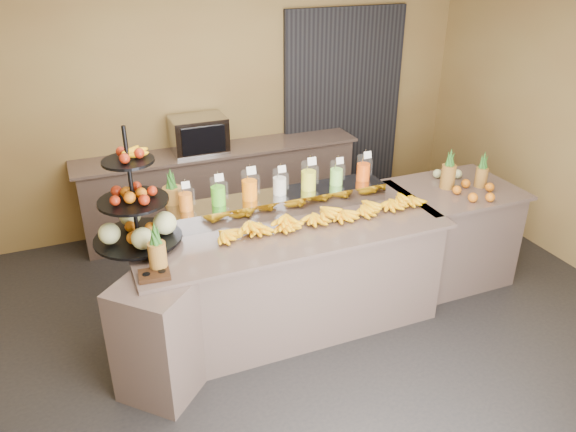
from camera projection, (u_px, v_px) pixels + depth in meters
ground at (302, 341)px, 4.61m from camera, size 6.00×6.00×0.00m
room_envelope at (287, 91)px, 4.49m from camera, size 6.04×5.02×2.82m
buffet_counter at (277, 280)px, 4.58m from camera, size 2.75×1.25×0.93m
right_counter at (450, 233)px, 5.32m from camera, size 1.08×0.88×0.93m
back_ledge at (222, 188)px, 6.26m from camera, size 3.10×0.55×0.93m
pitcher_tray at (280, 202)px, 4.66m from camera, size 1.85×0.30×0.15m
juice_pitcher_orange_a at (186, 199)px, 4.32m from camera, size 0.11×0.11×0.27m
juice_pitcher_green at (218, 193)px, 4.40m from camera, size 0.12×0.12×0.29m
juice_pitcher_orange_b at (249, 187)px, 4.49m from camera, size 0.13×0.13×0.31m
juice_pitcher_milk at (280, 184)px, 4.58m from camera, size 0.12×0.12×0.28m
juice_pitcher_lemon at (309, 177)px, 4.66m from camera, size 0.13×0.13×0.31m
juice_pitcher_lime at (336, 175)px, 4.76m from camera, size 0.11×0.12×0.27m
juice_pitcher_orange_c at (363, 170)px, 4.85m from camera, size 0.12×0.12×0.29m
banana_heap at (326, 213)px, 4.50m from camera, size 1.88×0.17×0.16m
fruit_stand at (142, 215)px, 4.09m from camera, size 0.69×0.69×0.91m
condiment_caddy at (154, 275)px, 3.76m from camera, size 0.22×0.17×0.03m
pineapple_left_a at (157, 253)px, 3.79m from camera, size 0.12×0.12×0.37m
pineapple_left_b at (173, 200)px, 4.47m from camera, size 0.15×0.15×0.44m
right_fruit_pile at (469, 184)px, 5.02m from camera, size 0.41×0.40×0.22m
oven_warmer at (199, 134)px, 5.90m from camera, size 0.57×0.40×0.38m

